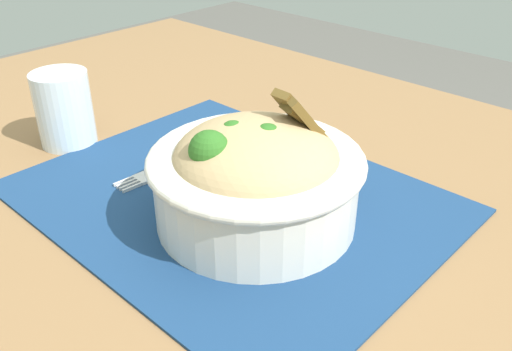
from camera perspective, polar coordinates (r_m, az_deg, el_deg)
The scene contains 5 objects.
table at distance 0.62m, azimuth -3.67°, elevation -7.11°, with size 1.24×0.89×0.74m.
placemat at distance 0.58m, azimuth -2.59°, elevation -2.31°, with size 0.43×0.33×0.00m, color navy.
bowl at distance 0.52m, azimuth -0.02°, elevation 0.12°, with size 0.21×0.21×0.13m.
fork at distance 0.64m, azimuth -9.59°, elevation 0.54°, with size 0.02×0.13×0.00m.
drinking_glass at distance 0.72m, azimuth -19.09°, elevation 6.07°, with size 0.07×0.07×0.09m.
Camera 1 is at (-0.37, 0.33, 1.05)m, focal length 38.83 mm.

